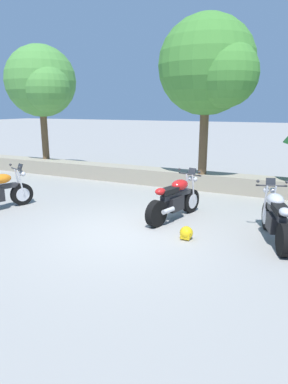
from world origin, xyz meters
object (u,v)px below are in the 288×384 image
Objects in this scene: motorcycle_silver_far_right at (276,218)px; leafy_tree_far_left at (42,83)px; motorcycle_red_centre at (175,200)px; leafy_tree_mid_left at (210,68)px; rider_helmet at (186,233)px.

motorcycle_silver_far_right is 10.74m from leafy_tree_far_left.
motorcycle_red_centre is 0.42× the size of leafy_tree_mid_left.
leafy_tree_mid_left reaches higher than motorcycle_red_centre.
rider_helmet is at bearing -156.98° from motorcycle_silver_far_right.
motorcycle_red_centre is 1.40m from rider_helmet.
motorcycle_silver_far_right is at bearing -23.24° from leafy_tree_far_left.
leafy_tree_mid_left is (-0.75, 4.28, 3.72)m from rider_helmet.
leafy_tree_far_left is at bearing 156.76° from motorcycle_silver_far_right.
leafy_tree_far_left is (-9.43, 4.05, 3.16)m from motorcycle_silver_far_right.
leafy_tree_far_left is at bearing 153.16° from motorcycle_red_centre.
motorcycle_silver_far_right reaches higher than rider_helmet.
leafy_tree_far_left is 7.02m from leafy_tree_mid_left.
motorcycle_red_centre is 2.40m from motorcycle_silver_far_right.
rider_helmet is 5.72m from leafy_tree_mid_left.
leafy_tree_mid_left is at bearing 100.01° from rider_helmet.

